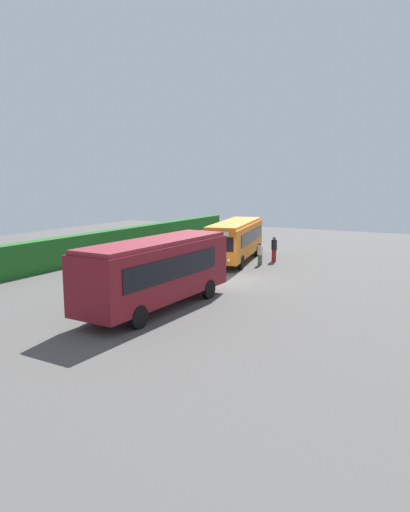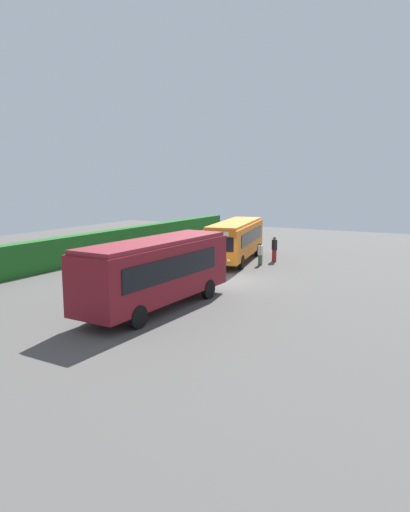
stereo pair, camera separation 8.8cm
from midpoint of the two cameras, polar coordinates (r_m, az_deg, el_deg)
ground_plane at (r=28.90m, az=2.68°, el=-2.96°), size 64.00×64.00×0.00m
bus_maroon at (r=22.34m, az=-5.98°, el=-1.64°), size 9.54×2.85×3.35m
bus_orange at (r=35.24m, az=3.65°, el=2.15°), size 9.99×4.35×3.03m
person_left at (r=34.06m, az=6.66°, el=0.31°), size 0.51×0.31×1.64m
person_center at (r=35.60m, az=8.35°, el=0.94°), size 0.51×0.50×1.91m
hedge_row at (r=35.65m, az=-15.21°, el=0.80°), size 44.00×1.01×2.14m
traffic_cone at (r=30.56m, az=-14.75°, el=-2.01°), size 0.36×0.36×0.60m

